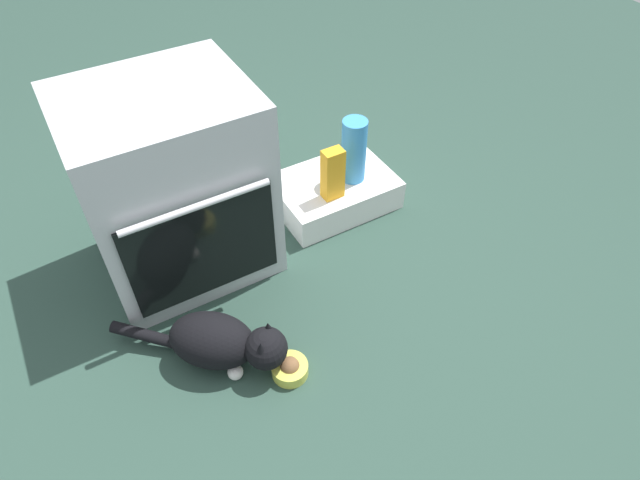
{
  "coord_description": "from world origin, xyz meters",
  "views": [
    {
      "loc": [
        -0.29,
        -1.21,
        1.71
      ],
      "look_at": [
        0.44,
        0.03,
        0.25
      ],
      "focal_mm": 30.55,
      "sensor_mm": 36.0,
      "label": 1
    }
  ],
  "objects_px": {
    "juice_carton": "(333,174)",
    "water_bottle": "(354,151)",
    "cat": "(222,342)",
    "food_bowl": "(290,368)",
    "pantry_cabinet": "(334,192)",
    "oven": "(173,187)"
  },
  "relations": [
    {
      "from": "juice_carton",
      "to": "water_bottle",
      "type": "relative_size",
      "value": 0.8
    },
    {
      "from": "cat",
      "to": "water_bottle",
      "type": "height_order",
      "value": "water_bottle"
    },
    {
      "from": "food_bowl",
      "to": "cat",
      "type": "distance_m",
      "value": 0.25
    },
    {
      "from": "food_bowl",
      "to": "water_bottle",
      "type": "relative_size",
      "value": 0.43
    },
    {
      "from": "juice_carton",
      "to": "pantry_cabinet",
      "type": "bearing_deg",
      "value": 54.75
    },
    {
      "from": "pantry_cabinet",
      "to": "food_bowl",
      "type": "height_order",
      "value": "pantry_cabinet"
    },
    {
      "from": "oven",
      "to": "cat",
      "type": "relative_size",
      "value": 1.48
    },
    {
      "from": "pantry_cabinet",
      "to": "water_bottle",
      "type": "xyz_separation_m",
      "value": [
        0.08,
        -0.03,
        0.22
      ]
    },
    {
      "from": "cat",
      "to": "juice_carton",
      "type": "relative_size",
      "value": 2.19
    },
    {
      "from": "food_bowl",
      "to": "juice_carton",
      "type": "bearing_deg",
      "value": 48.67
    },
    {
      "from": "cat",
      "to": "water_bottle",
      "type": "xyz_separation_m",
      "value": [
        0.86,
        0.51,
        0.18
      ]
    },
    {
      "from": "oven",
      "to": "food_bowl",
      "type": "bearing_deg",
      "value": -81.55
    },
    {
      "from": "food_bowl",
      "to": "juice_carton",
      "type": "height_order",
      "value": "juice_carton"
    },
    {
      "from": "food_bowl",
      "to": "cat",
      "type": "relative_size",
      "value": 0.25
    },
    {
      "from": "oven",
      "to": "water_bottle",
      "type": "height_order",
      "value": "oven"
    },
    {
      "from": "pantry_cabinet",
      "to": "food_bowl",
      "type": "relative_size",
      "value": 4.12
    },
    {
      "from": "cat",
      "to": "oven",
      "type": "bearing_deg",
      "value": 125.28
    },
    {
      "from": "water_bottle",
      "to": "cat",
      "type": "bearing_deg",
      "value": -149.11
    },
    {
      "from": "juice_carton",
      "to": "water_bottle",
      "type": "height_order",
      "value": "water_bottle"
    },
    {
      "from": "oven",
      "to": "juice_carton",
      "type": "bearing_deg",
      "value": -9.06
    },
    {
      "from": "pantry_cabinet",
      "to": "cat",
      "type": "xyz_separation_m",
      "value": [
        -0.78,
        -0.54,
        0.05
      ]
    },
    {
      "from": "oven",
      "to": "pantry_cabinet",
      "type": "xyz_separation_m",
      "value": [
        0.71,
        -0.01,
        -0.32
      ]
    }
  ]
}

